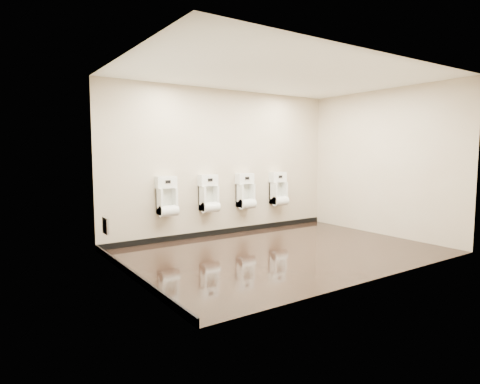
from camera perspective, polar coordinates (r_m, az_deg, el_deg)
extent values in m
cube|color=black|center=(6.60, 6.12, -8.43)|extent=(5.00, 3.50, 0.00)
cube|color=white|center=(6.51, 6.39, 16.23)|extent=(5.00, 3.50, 0.00)
cube|color=beige|center=(7.82, -2.11, 4.19)|extent=(5.00, 0.02, 2.80)
cube|color=beige|center=(5.20, 18.88, 3.10)|extent=(5.00, 0.02, 2.80)
cube|color=beige|center=(5.15, -15.49, 3.18)|extent=(0.02, 3.50, 2.80)
cube|color=beige|center=(8.24, 19.64, 3.94)|extent=(0.02, 3.50, 2.80)
cube|color=white|center=(5.15, -15.44, 3.18)|extent=(0.01, 3.50, 2.80)
cube|color=black|center=(7.96, -2.03, -5.58)|extent=(5.00, 0.02, 0.10)
cube|color=black|center=(5.38, -14.98, -11.33)|extent=(0.02, 3.50, 0.10)
cube|color=#9E9EA3|center=(6.39, -18.59, -4.57)|extent=(0.03, 0.25, 0.25)
cylinder|color=silver|center=(6.40, -18.44, -4.56)|extent=(0.02, 0.04, 0.04)
cube|color=white|center=(7.16, -10.34, -1.30)|extent=(0.32, 0.23, 0.46)
cube|color=silver|center=(7.22, -10.59, -0.92)|extent=(0.24, 0.01, 0.34)
cylinder|color=white|center=(7.13, -10.11, -2.66)|extent=(0.32, 0.20, 0.20)
cube|color=white|center=(7.16, -10.49, 1.33)|extent=(0.36, 0.17, 0.20)
cube|color=black|center=(7.07, -10.19, 1.44)|extent=(0.09, 0.01, 0.05)
cube|color=silver|center=(7.07, -10.20, 1.45)|extent=(0.11, 0.01, 0.07)
cylinder|color=silver|center=(7.23, -9.14, 1.40)|extent=(0.01, 0.03, 0.03)
cube|color=white|center=(7.54, -4.45, -0.87)|extent=(0.32, 0.23, 0.46)
cube|color=silver|center=(7.60, -4.74, -0.52)|extent=(0.24, 0.01, 0.34)
cylinder|color=white|center=(7.51, -4.21, -2.17)|extent=(0.32, 0.20, 0.20)
cube|color=white|center=(7.53, -4.59, 1.62)|extent=(0.36, 0.17, 0.20)
cube|color=black|center=(7.45, -4.24, 1.73)|extent=(0.09, 0.01, 0.05)
cube|color=silver|center=(7.46, -4.26, 1.74)|extent=(0.11, 0.01, 0.07)
cylinder|color=silver|center=(7.63, -3.38, 1.68)|extent=(0.01, 0.03, 0.03)
cube|color=white|center=(7.98, 0.79, -0.49)|extent=(0.32, 0.23, 0.46)
cube|color=silver|center=(8.04, 0.48, -0.15)|extent=(0.24, 0.01, 0.34)
cylinder|color=white|center=(7.95, 1.04, -1.70)|extent=(0.32, 0.20, 0.20)
cube|color=white|center=(7.98, 0.66, 1.87)|extent=(0.36, 0.17, 0.20)
cube|color=black|center=(7.91, 1.04, 1.98)|extent=(0.09, 0.01, 0.05)
cube|color=silver|center=(7.91, 1.03, 1.98)|extent=(0.11, 0.01, 0.07)
cylinder|color=silver|center=(8.09, 1.74, 1.92)|extent=(0.01, 0.03, 0.03)
cube|color=white|center=(8.50, 5.50, -0.13)|extent=(0.32, 0.23, 0.46)
cube|color=silver|center=(8.55, 5.18, 0.18)|extent=(0.24, 0.01, 0.34)
cylinder|color=white|center=(8.47, 5.76, -1.28)|extent=(0.32, 0.20, 0.20)
cube|color=white|center=(8.50, 5.39, 2.08)|extent=(0.36, 0.17, 0.20)
cube|color=black|center=(8.43, 5.78, 2.18)|extent=(0.09, 0.01, 0.05)
cube|color=silver|center=(8.43, 5.77, 2.18)|extent=(0.11, 0.01, 0.07)
cylinder|color=silver|center=(8.62, 6.34, 2.12)|extent=(0.01, 0.03, 0.03)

